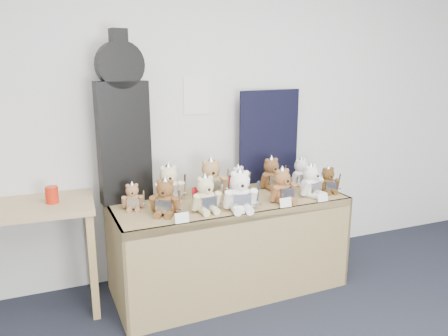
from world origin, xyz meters
name	(u,v)px	position (x,y,z in m)	size (l,w,h in m)	color
room_shell	(196,96)	(-0.01, 2.49, 1.49)	(6.00, 6.00, 6.00)	silver
display_table	(232,221)	(0.09, 1.98, 0.58)	(1.79, 0.79, 0.74)	olive
side_table	(21,223)	(-1.37, 2.24, 0.68)	(0.99, 0.59, 0.81)	#A07F56
guitar_case	(123,120)	(-0.64, 2.29, 1.34)	(0.39, 0.17, 1.24)	black
navy_board	(269,136)	(0.61, 2.40, 1.13)	(0.59, 0.02, 0.79)	black
red_cup	(52,195)	(-1.16, 2.21, 0.87)	(0.09, 0.09, 0.12)	red
teddy_front_far_left	(165,199)	(-0.44, 1.89, 0.85)	(0.23, 0.23, 0.28)	brown
teddy_front_left	(206,196)	(-0.17, 1.85, 0.85)	(0.24, 0.20, 0.29)	beige
teddy_front_centre	(240,192)	(0.06, 1.78, 0.87)	(0.27, 0.24, 0.33)	white
teddy_front_right	(282,187)	(0.43, 1.83, 0.85)	(0.24, 0.21, 0.29)	brown
teddy_front_far_right	(311,182)	(0.71, 1.88, 0.85)	(0.24, 0.22, 0.28)	white
teddy_front_end	(328,181)	(0.89, 1.91, 0.83)	(0.19, 0.16, 0.24)	#50361B
teddy_back_left	(169,185)	(-0.34, 2.18, 0.86)	(0.25, 0.21, 0.31)	beige
teddy_back_centre_left	(211,179)	(-0.01, 2.17, 0.87)	(0.27, 0.23, 0.33)	tan
teddy_back_centre_right	(238,181)	(0.22, 2.16, 0.83)	(0.21, 0.19, 0.25)	beige
teddy_back_right	(271,175)	(0.53, 2.18, 0.85)	(0.24, 0.19, 0.29)	brown
teddy_back_end	(301,173)	(0.79, 2.16, 0.84)	(0.22, 0.19, 0.27)	white
teddy_back_far_left	(133,197)	(-0.63, 2.09, 0.82)	(0.17, 0.15, 0.21)	#9C6C49
entry_card_a	(182,218)	(-0.39, 1.69, 0.77)	(0.09, 0.00, 0.07)	white
entry_card_b	(239,210)	(0.02, 1.70, 0.77)	(0.08, 0.00, 0.06)	white
entry_card_c	(286,203)	(0.39, 1.71, 0.77)	(0.09, 0.00, 0.07)	white
entry_card_d	(323,197)	(0.71, 1.72, 0.77)	(0.09, 0.00, 0.06)	white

